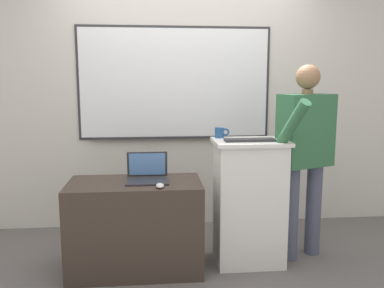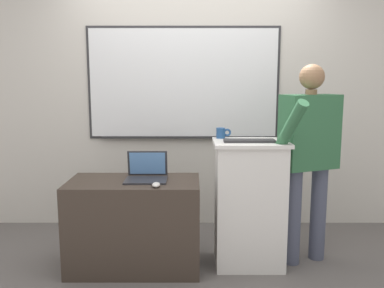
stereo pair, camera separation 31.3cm
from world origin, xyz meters
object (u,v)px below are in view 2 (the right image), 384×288
object	(u,v)px
side_desk	(136,224)
laptop	(148,172)
computer_mouse_by_keyboard	(285,140)
coffee_mug	(223,133)
computer_mouse_by_laptop	(158,185)
wireless_keyboard	(251,141)
person_presenter	(311,150)
lectern_podium	(251,203)

from	to	relation	value
side_desk	laptop	bearing A→B (deg)	24.09
computer_mouse_by_keyboard	coffee_mug	xyz separation A→B (m)	(-0.46, 0.20, 0.03)
laptop	computer_mouse_by_laptop	bearing A→B (deg)	-68.35
wireless_keyboard	computer_mouse_by_keyboard	bearing A→B (deg)	1.57
wireless_keyboard	person_presenter	bearing A→B (deg)	12.41
lectern_podium	laptop	distance (m)	0.86
lectern_podium	laptop	xyz separation A→B (m)	(-0.82, -0.01, 0.26)
side_desk	laptop	distance (m)	0.43
side_desk	laptop	world-z (taller)	laptop
computer_mouse_by_laptop	person_presenter	bearing A→B (deg)	13.97
person_presenter	laptop	world-z (taller)	person_presenter
lectern_podium	person_presenter	xyz separation A→B (m)	(0.48, 0.05, 0.43)
computer_mouse_by_laptop	computer_mouse_by_keyboard	world-z (taller)	computer_mouse_by_keyboard
laptop	computer_mouse_by_laptop	distance (m)	0.26
person_presenter	computer_mouse_by_laptop	world-z (taller)	person_presenter
side_desk	person_presenter	world-z (taller)	person_presenter
coffee_mug	laptop	bearing A→B (deg)	-165.17
wireless_keyboard	coffee_mug	xyz separation A→B (m)	(-0.20, 0.21, 0.03)
lectern_podium	computer_mouse_by_laptop	world-z (taller)	lectern_podium
computer_mouse_by_keyboard	laptop	bearing A→B (deg)	177.82
side_desk	coffee_mug	bearing A→B (deg)	16.20
laptop	coffee_mug	size ratio (longest dim) A/B	2.67
lectern_podium	coffee_mug	size ratio (longest dim) A/B	8.39
computer_mouse_by_laptop	computer_mouse_by_keyboard	distance (m)	1.04
person_presenter	computer_mouse_by_laptop	distance (m)	1.26
computer_mouse_by_keyboard	coffee_mug	world-z (taller)	coffee_mug
laptop	side_desk	bearing A→B (deg)	-155.91
lectern_podium	side_desk	bearing A→B (deg)	-176.81
lectern_podium	computer_mouse_by_keyboard	distance (m)	0.58
lectern_podium	computer_mouse_by_laptop	xyz separation A→B (m)	(-0.73, -0.25, 0.22)
laptop	coffee_mug	distance (m)	0.69
laptop	computer_mouse_by_keyboard	distance (m)	1.10
side_desk	computer_mouse_by_laptop	world-z (taller)	computer_mouse_by_laptop
lectern_podium	coffee_mug	bearing A→B (deg)	145.17
side_desk	computer_mouse_by_laptop	bearing A→B (deg)	-45.03
person_presenter	coffee_mug	xyz separation A→B (m)	(-0.70, 0.10, 0.13)
computer_mouse_by_keyboard	coffee_mug	size ratio (longest dim) A/B	0.82
computer_mouse_by_laptop	coffee_mug	xyz separation A→B (m)	(0.51, 0.40, 0.33)
wireless_keyboard	computer_mouse_by_laptop	bearing A→B (deg)	-164.95
laptop	wireless_keyboard	distance (m)	0.85
wireless_keyboard	computer_mouse_by_keyboard	size ratio (longest dim) A/B	3.94
laptop	computer_mouse_by_laptop	xyz separation A→B (m)	(0.09, -0.24, -0.04)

